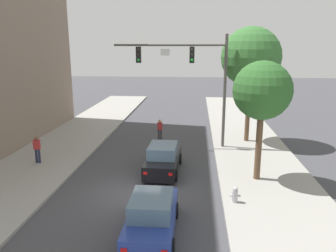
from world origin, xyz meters
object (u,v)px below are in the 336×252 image
Objects in this scene: pedestrian_crossing_road at (160,129)px; street_tree_nearest at (262,91)px; traffic_signal_mast at (193,69)px; car_lead_black at (163,159)px; pedestrian_sidewalk_left_walker at (37,148)px; car_following_blue at (152,217)px; street_tree_second at (251,57)px; fire_hydrant at (235,195)px.

pedestrian_crossing_road is 0.27× the size of street_tree_nearest.
pedestrian_crossing_road is (-2.37, 1.51, -4.47)m from traffic_signal_mast.
car_lead_black is 2.61× the size of pedestrian_sidewalk_left_walker.
street_tree_nearest is (4.79, 5.50, 4.02)m from car_following_blue.
car_lead_black is 0.53× the size of street_tree_second.
car_lead_black is 0.70× the size of street_tree_nearest.
traffic_signal_mast reaches higher than fire_hydrant.
pedestrian_crossing_road is at bearing 129.59° from street_tree_nearest.
fire_hydrant is at bearing -20.55° from pedestrian_sidewalk_left_walker.
car_following_blue is at bearing -85.06° from pedestrian_crossing_road.
pedestrian_sidewalk_left_walker reaches higher than car_following_blue.
street_tree_second is at bearing 48.68° from car_lead_black.
fire_hydrant is (11.08, -4.15, -0.56)m from pedestrian_sidewalk_left_walker.
pedestrian_sidewalk_left_walker is at bearing 138.54° from car_following_blue.
pedestrian_sidewalk_left_walker is 8.80m from pedestrian_crossing_road.
pedestrian_crossing_road reaches higher than car_lead_black.
pedestrian_sidewalk_left_walker is 15.12m from street_tree_second.
car_following_blue is at bearing -96.58° from traffic_signal_mast.
car_lead_black is at bearing 169.29° from street_tree_nearest.
car_lead_black is 6.22m from pedestrian_crossing_road.
street_tree_nearest is at bearing -50.41° from pedestrian_crossing_road.
street_tree_second is (6.35, 0.08, 5.22)m from pedestrian_crossing_road.
car_following_blue reaches higher than fire_hydrant.
car_lead_black is 5.22m from fire_hydrant.
pedestrian_sidewalk_left_walker is at bearing 159.45° from fire_hydrant.
car_following_blue is 0.70× the size of street_tree_nearest.
street_tree_nearest is (5.01, -0.95, 4.02)m from car_lead_black.
car_following_blue is 4.29m from fire_hydrant.
fire_hydrant is at bearing -46.52° from car_lead_black.
pedestrian_sidewalk_left_walker is at bearing -154.59° from traffic_signal_mast.
pedestrian_crossing_road is 2.28× the size of fire_hydrant.
traffic_signal_mast is 1.23× the size of street_tree_nearest.
fire_hydrant is (4.45, -9.94, -0.41)m from pedestrian_crossing_road.
street_tree_nearest is at bearing -10.71° from car_lead_black.
pedestrian_crossing_road reaches higher than car_following_blue.
pedestrian_sidewalk_left_walker is 2.28× the size of fire_hydrant.
car_lead_black is at bearing -107.96° from traffic_signal_mast.
pedestrian_sidewalk_left_walker is at bearing 177.15° from car_lead_black.
pedestrian_crossing_road is 9.98m from street_tree_nearest.
street_tree_second is at bearing 79.26° from fire_hydrant.
street_tree_second reaches higher than fire_hydrant.
traffic_signal_mast is 1.75× the size of car_lead_black.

